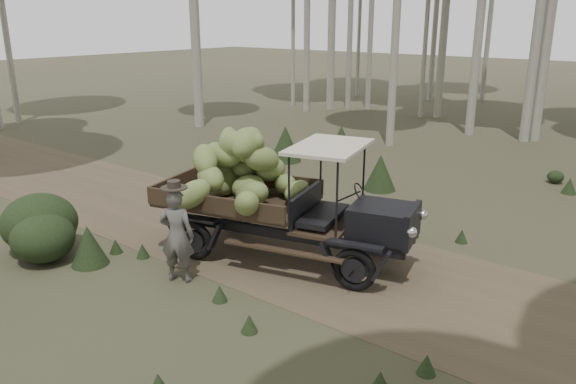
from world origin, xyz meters
name	(u,v)px	position (x,y,z in m)	size (l,w,h in m)	color
ground	(350,269)	(0.00, 0.00, 0.00)	(120.00, 120.00, 0.00)	#473D2B
dirt_track	(350,269)	(0.00, 0.00, 0.00)	(70.00, 4.00, 0.01)	brown
banana_truck	(263,182)	(-1.81, -0.44, 1.52)	(5.46, 3.27, 2.69)	black
farmer	(177,234)	(-2.21, -2.35, 0.90)	(0.76, 0.66, 1.91)	#53514B
undergrowth	(293,273)	(-0.07, -1.70, 0.53)	(24.31, 20.43, 1.38)	#233319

